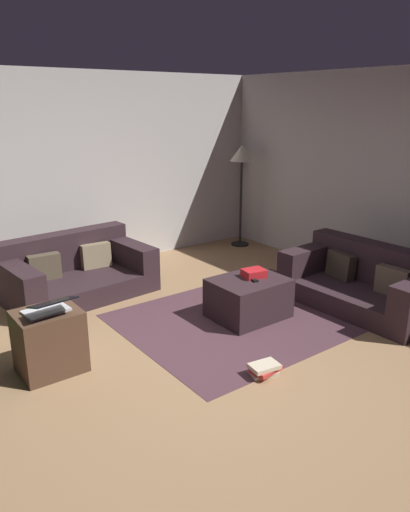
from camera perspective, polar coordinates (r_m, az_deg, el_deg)
The scene contains 12 objects.
ground_plane at distance 4.41m, azimuth -0.56°, elevation -12.44°, with size 6.40×6.40×0.00m, color #93704C.
rear_partition at distance 6.68m, azimuth -16.95°, elevation 9.00°, with size 6.40×0.12×2.60m, color #BCB7B2.
couch_left at distance 6.03m, azimuth -14.93°, elevation -1.84°, with size 1.73×1.10×0.69m.
couch_right at distance 5.76m, azimuth 17.97°, elevation -2.98°, with size 0.89×1.70×0.68m.
ottoman at distance 5.24m, azimuth 5.08°, elevation -4.90°, with size 0.76×0.61×0.42m, color #2D1E23.
gift_box at distance 5.22m, azimuth 5.71°, elevation -2.00°, with size 0.23×0.18×0.08m, color red.
tv_remote at distance 5.14m, azimuth 5.58°, elevation -2.68°, with size 0.05×0.16×0.02m, color black.
side_table at distance 4.39m, azimuth -17.66°, elevation -9.43°, with size 0.52×0.44×0.54m, color #4C3323.
laptop at distance 4.21m, azimuth -17.74°, elevation -5.73°, with size 0.38×0.41×0.17m.
book_stack at distance 4.25m, azimuth 6.97°, elevation -12.93°, with size 0.29×0.21×0.11m.
corner_lamp at distance 7.67m, azimuth 4.29°, elevation 10.98°, with size 0.36×0.36×1.58m.
area_rug at distance 5.32m, azimuth 5.01°, elevation -6.98°, with size 2.60×2.00×0.01m, color #492E36.
Camera 1 is at (-2.26, -3.08, 2.20)m, focal length 34.38 mm.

